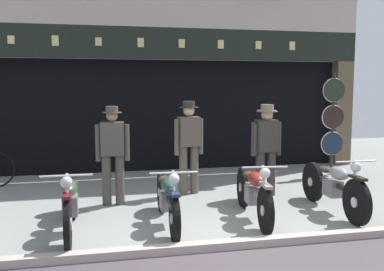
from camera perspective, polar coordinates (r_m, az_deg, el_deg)
The scene contains 11 objects.
shop_facade at distance 11.99m, azimuth -5.39°, elevation 5.25°, with size 10.02×4.42×6.51m.
motorcycle_left at distance 6.18m, azimuth -15.58°, elevation -8.33°, with size 0.62×2.04×0.94m.
motorcycle_center_left at distance 6.29m, azimuth -3.21°, elevation -7.98°, with size 0.62×2.07×0.91m.
motorcycle_center at distance 6.64m, azimuth 8.01°, elevation -7.21°, with size 0.62×2.01×0.92m.
motorcycle_center_right at distance 7.28m, azimuth 17.92°, elevation -6.17°, with size 0.62×2.06×0.93m.
salesman_left at distance 7.41m, azimuth -10.28°, elevation -1.97°, with size 0.56×0.32×1.66m.
shopkeeper_center at distance 8.04m, azimuth -0.42°, elevation -0.90°, with size 0.55×0.36×1.72m.
salesman_right at distance 8.02m, azimuth 9.66°, elevation -1.22°, with size 0.56×0.37×1.66m.
assistant_far_right at distance 8.03m, azimuth 9.60°, elevation -1.27°, with size 0.56×0.34×1.66m.
tyre_sign_pole at distance 10.27m, azimuth 17.86°, elevation 2.19°, with size 0.54×0.06×2.29m.
advert_board_near at distance 10.30m, azimuth -12.09°, elevation 4.75°, with size 0.78×0.03×1.02m.
Camera 1 is at (-1.51, -4.89, 1.98)m, focal length 41.00 mm.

